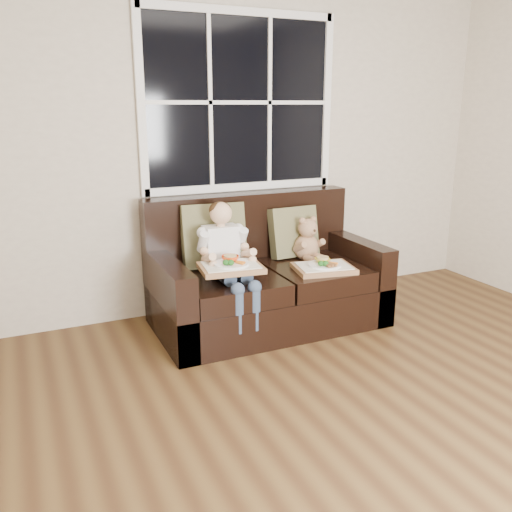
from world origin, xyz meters
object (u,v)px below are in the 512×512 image
loveseat (265,283)px  teddy_bear (307,242)px  child (226,252)px  tray_right (324,267)px  tray_left (231,266)px

loveseat → teddy_bear: size_ratio=4.77×
child → tray_right: size_ratio=1.69×
teddy_bear → tray_right: bearing=-105.4°
teddy_bear → tray_left: size_ratio=0.78×
loveseat → teddy_bear: 0.48m
loveseat → tray_left: (-0.39, -0.29, 0.27)m
teddy_bear → tray_right: 0.35m
tray_left → tray_right: 0.74m
loveseat → child: size_ratio=2.12×
loveseat → tray_right: loveseat is taller
tray_left → tray_right: (0.73, -0.01, -0.10)m
loveseat → tray_right: (0.34, -0.30, 0.17)m
teddy_bear → tray_right: (-0.04, -0.33, -0.11)m
teddy_bear → tray_left: teddy_bear is taller
tray_right → child: bearing=175.8°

